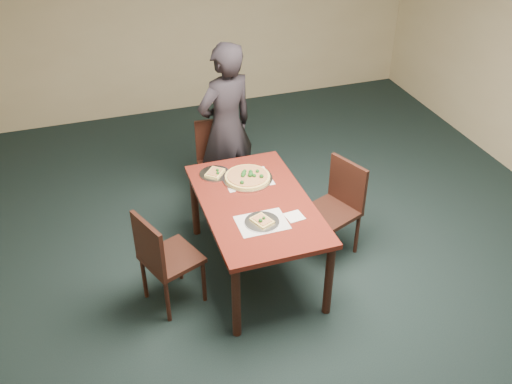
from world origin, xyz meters
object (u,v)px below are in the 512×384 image
object	(u,v)px
pizza_pan	(248,177)
slice_plate_near	(262,221)
diner	(226,127)
dining_table	(256,211)
slice_plate_far	(215,173)
chair_left	(163,256)
chair_right	(338,203)
chair_far	(218,159)

from	to	relation	value
pizza_pan	slice_plate_near	size ratio (longest dim) A/B	1.60
diner	pizza_pan	world-z (taller)	diner
pizza_pan	dining_table	bearing A→B (deg)	-96.37
pizza_pan	slice_plate_far	distance (m)	0.31
diner	chair_left	bearing A→B (deg)	35.12
chair_right	slice_plate_near	distance (m)	0.96
chair_left	pizza_pan	world-z (taller)	chair_left
chair_far	diner	bearing A→B (deg)	-7.13
chair_left	diner	bearing A→B (deg)	-56.76
slice_plate_far	pizza_pan	bearing A→B (deg)	-33.84
chair_far	chair_left	world-z (taller)	same
pizza_pan	slice_plate_near	bearing A→B (deg)	-97.56
chair_right	pizza_pan	bearing A→B (deg)	-133.09
chair_right	chair_left	bearing A→B (deg)	-104.01
diner	pizza_pan	bearing A→B (deg)	67.95
dining_table	chair_far	size ratio (longest dim) A/B	1.65
dining_table	slice_plate_far	xyz separation A→B (m)	(-0.22, 0.53, 0.10)
chair_right	diner	bearing A→B (deg)	-167.67
diner	slice_plate_far	distance (m)	0.69
dining_table	chair_right	bearing A→B (deg)	4.29
chair_far	dining_table	bearing A→B (deg)	-83.51
slice_plate_near	slice_plate_far	size ratio (longest dim) A/B	1.00
diner	chair_right	bearing A→B (deg)	104.24
chair_far	chair_left	distance (m)	1.57
chair_left	slice_plate_near	size ratio (longest dim) A/B	3.25
chair_left	slice_plate_far	size ratio (longest dim) A/B	3.25
chair_right	diner	size ratio (longest dim) A/B	0.52
chair_far	diner	xyz separation A→B (m)	(0.09, -0.02, 0.36)
chair_right	slice_plate_far	size ratio (longest dim) A/B	3.25
dining_table	chair_far	xyz separation A→B (m)	(-0.02, 1.17, -0.14)
dining_table	diner	world-z (taller)	diner
chair_left	chair_right	xyz separation A→B (m)	(1.66, 0.23, 0.00)
pizza_pan	slice_plate_near	distance (m)	0.65
diner	slice_plate_near	distance (m)	1.45
chair_far	slice_plate_far	size ratio (longest dim) A/B	3.25
dining_table	slice_plate_near	world-z (taller)	slice_plate_near
dining_table	slice_plate_far	size ratio (longest dim) A/B	5.36
slice_plate_near	slice_plate_far	xyz separation A→B (m)	(-0.17, 0.82, -0.00)
chair_far	chair_right	distance (m)	1.38
slice_plate_far	chair_left	bearing A→B (deg)	-132.13
chair_right	diner	distance (m)	1.36
diner	slice_plate_near	world-z (taller)	diner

